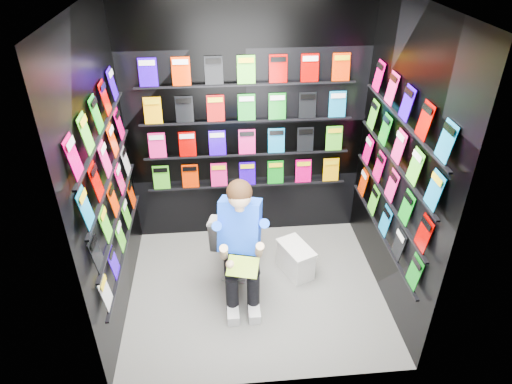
{
  "coord_description": "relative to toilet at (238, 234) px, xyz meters",
  "views": [
    {
      "loc": [
        -0.3,
        -3.21,
        3.13
      ],
      "look_at": [
        0.02,
        0.15,
        1.03
      ],
      "focal_mm": 32.0,
      "sensor_mm": 36.0,
      "label": 1
    }
  ],
  "objects": [
    {
      "name": "longbox",
      "position": [
        0.56,
        -0.19,
        -0.22
      ],
      "size": [
        0.35,
        0.44,
        0.29
      ],
      "primitive_type": "cube",
      "rotation": [
        0.0,
        0.0,
        0.4
      ],
      "color": "silver",
      "rests_on": "floor"
    },
    {
      "name": "wall_back",
      "position": [
        0.14,
        0.58,
        0.93
      ],
      "size": [
        2.4,
        0.04,
        2.6
      ],
      "primitive_type": "cube",
      "color": "black",
      "rests_on": "floor"
    },
    {
      "name": "wall_front",
      "position": [
        0.14,
        -1.42,
        0.93
      ],
      "size": [
        2.4,
        0.04,
        2.6
      ],
      "primitive_type": "cube",
      "color": "black",
      "rests_on": "floor"
    },
    {
      "name": "comics_left",
      "position": [
        -1.03,
        -0.42,
        0.94
      ],
      "size": [
        0.06,
        1.7,
        1.37
      ],
      "primitive_type": null,
      "color": "#E30062",
      "rests_on": "wall_left"
    },
    {
      "name": "reader",
      "position": [
        0.0,
        -0.38,
        0.38
      ],
      "size": [
        0.67,
        0.82,
        1.33
      ],
      "primitive_type": null,
      "rotation": [
        0.0,
        0.0,
        -0.27
      ],
      "color": "blue",
      "rests_on": "toilet"
    },
    {
      "name": "toilet",
      "position": [
        0.0,
        0.0,
        0.0
      ],
      "size": [
        0.6,
        0.83,
        0.73
      ],
      "primitive_type": "imported",
      "rotation": [
        0.0,
        0.0,
        2.88
      ],
      "color": "silver",
      "rests_on": "floor"
    },
    {
      "name": "wall_left",
      "position": [
        -1.06,
        -0.42,
        0.93
      ],
      "size": [
        0.04,
        2.0,
        2.6
      ],
      "primitive_type": "cube",
      "color": "black",
      "rests_on": "floor"
    },
    {
      "name": "longbox_lid",
      "position": [
        0.56,
        -0.19,
        -0.06
      ],
      "size": [
        0.37,
        0.47,
        0.03
      ],
      "primitive_type": "cube",
      "rotation": [
        0.0,
        0.0,
        0.4
      ],
      "color": "silver",
      "rests_on": "longbox"
    },
    {
      "name": "wall_right",
      "position": [
        1.34,
        -0.42,
        0.93
      ],
      "size": [
        0.04,
        2.0,
        2.6
      ],
      "primitive_type": "cube",
      "color": "black",
      "rests_on": "floor"
    },
    {
      "name": "comics_right",
      "position": [
        1.31,
        -0.42,
        0.94
      ],
      "size": [
        0.06,
        1.7,
        1.37
      ],
      "primitive_type": null,
      "color": "#E30062",
      "rests_on": "wall_right"
    },
    {
      "name": "floor",
      "position": [
        0.14,
        -0.42,
        -0.37
      ],
      "size": [
        2.4,
        2.4,
        0.0
      ],
      "primitive_type": "plane",
      "color": "slate",
      "rests_on": "ground"
    },
    {
      "name": "held_comic",
      "position": [
        0.0,
        -0.73,
        0.21
      ],
      "size": [
        0.3,
        0.22,
        0.11
      ],
      "primitive_type": "cube",
      "rotation": [
        -0.96,
        0.0,
        -0.27
      ],
      "color": "#1B9620",
      "rests_on": "reader"
    },
    {
      "name": "ceiling",
      "position": [
        0.14,
        -0.42,
        2.23
      ],
      "size": [
        2.4,
        2.4,
        0.0
      ],
      "primitive_type": "plane",
      "color": "white",
      "rests_on": "floor"
    },
    {
      "name": "comics_back",
      "position": [
        0.14,
        0.55,
        0.94
      ],
      "size": [
        2.1,
        0.06,
        1.37
      ],
      "primitive_type": null,
      "color": "#E30062",
      "rests_on": "wall_back"
    }
  ]
}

